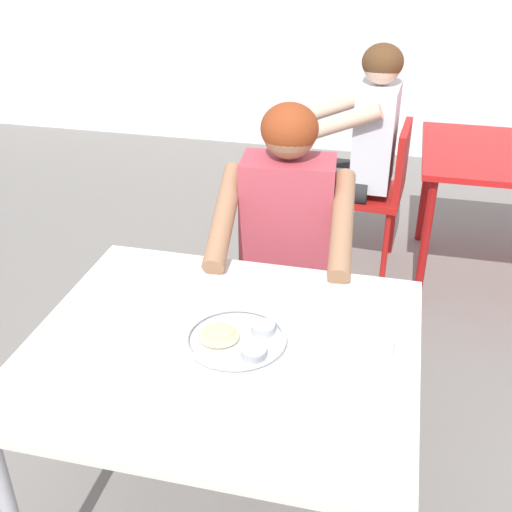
# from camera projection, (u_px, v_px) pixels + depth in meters

# --- Properties ---
(table_foreground) EXTENTS (1.09, 0.93, 0.74)m
(table_foreground) POSITION_uv_depth(u_px,v_px,m) (223.00, 364.00, 1.80)
(table_foreground) COLOR silver
(table_foreground) RESTS_ON ground
(thali_tray) EXTENTS (0.29, 0.29, 0.03)m
(thali_tray) POSITION_uv_depth(u_px,v_px,m) (237.00, 338.00, 1.77)
(thali_tray) COLOR #B7BABF
(thali_tray) RESTS_ON table_foreground
(drinking_cup) EXTENTS (0.06, 0.06, 0.09)m
(drinking_cup) POSITION_uv_depth(u_px,v_px,m) (382.00, 352.00, 1.66)
(drinking_cup) COLOR white
(drinking_cup) RESTS_ON table_foreground
(chair_foreground) EXTENTS (0.43, 0.45, 0.89)m
(chair_foreground) POSITION_uv_depth(u_px,v_px,m) (290.00, 262.00, 2.62)
(chair_foreground) COLOR #3F3F44
(chair_foreground) RESTS_ON ground
(diner_foreground) EXTENTS (0.52, 0.58, 1.22)m
(diner_foreground) POSITION_uv_depth(u_px,v_px,m) (284.00, 241.00, 2.32)
(diner_foreground) COLOR #373737
(diner_foreground) RESTS_ON ground
(chair_red_left) EXTENTS (0.43, 0.42, 0.82)m
(chair_red_left) POSITION_uv_depth(u_px,v_px,m) (379.00, 186.00, 3.41)
(chair_red_left) COLOR red
(chair_red_left) RESTS_ON ground
(patron_background) EXTENTS (0.56, 0.51, 1.22)m
(patron_background) POSITION_uv_depth(u_px,v_px,m) (358.00, 139.00, 3.33)
(patron_background) COLOR #252525
(patron_background) RESTS_ON ground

